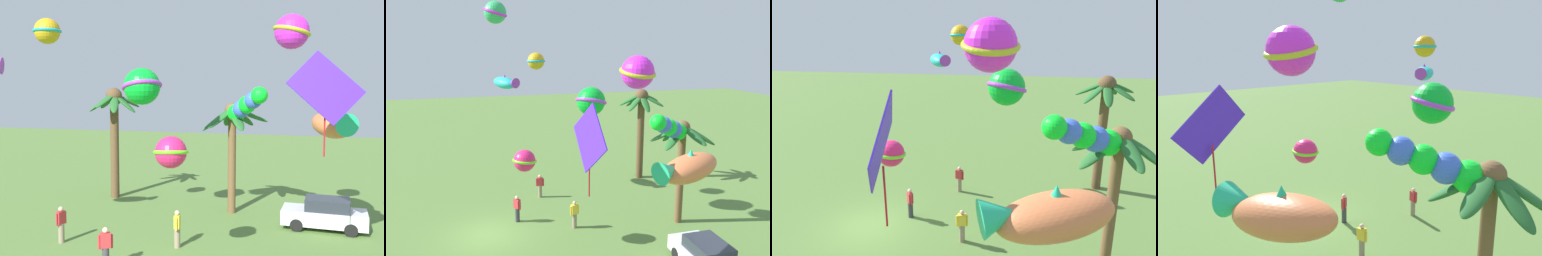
{
  "view_description": "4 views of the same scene",
  "coord_description": "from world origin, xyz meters",
  "views": [
    {
      "loc": [
        6.59,
        -11.42,
        6.3
      ],
      "look_at": [
        1.24,
        4.54,
        5.08
      ],
      "focal_mm": 39.38,
      "sensor_mm": 36.0,
      "label": 1
    },
    {
      "loc": [
        20.0,
        -0.66,
        10.07
      ],
      "look_at": [
        0.44,
        5.0,
        5.74
      ],
      "focal_mm": 36.22,
      "sensor_mm": 36.0,
      "label": 2
    },
    {
      "loc": [
        14.07,
        7.17,
        9.35
      ],
      "look_at": [
        0.37,
        4.85,
        5.39
      ],
      "focal_mm": 32.13,
      "sensor_mm": 36.0,
      "label": 3
    },
    {
      "loc": [
        10.98,
        15.22,
        9.1
      ],
      "look_at": [
        1.22,
        4.79,
        5.96
      ],
      "focal_mm": 34.7,
      "sensor_mm": 36.0,
      "label": 4
    }
  ],
  "objects": [
    {
      "name": "ground_plane",
      "position": [
        0.0,
        0.0,
        0.0
      ],
      "size": [
        120.0,
        120.0,
        0.0
      ],
      "primitive_type": "plane",
      "color": "#567A38"
    },
    {
      "name": "palm_tree_0",
      "position": [
        1.45,
        10.79,
        4.52
      ],
      "size": [
        3.67,
        3.47,
        6.02
      ],
      "color": "brown",
      "rests_on": "ground"
    },
    {
      "name": "palm_tree_1",
      "position": [
        -6.38,
        11.94,
        4.97
      ],
      "size": [
        3.15,
        3.53,
        6.91
      ],
      "color": "brown",
      "rests_on": "ground"
    },
    {
      "name": "parked_car_0",
      "position": [
        6.33,
        9.34,
        0.75
      ],
      "size": [
        3.91,
        1.77,
        1.51
      ],
      "color": "silver",
      "rests_on": "ground"
    },
    {
      "name": "spectator_0",
      "position": [
        -4.49,
        3.75,
        0.81
      ],
      "size": [
        0.32,
        0.53,
        1.59
      ],
      "color": "gray",
      "rests_on": "ground"
    },
    {
      "name": "spectator_1",
      "position": [
        0.5,
        4.78,
        0.81
      ],
      "size": [
        0.3,
        0.54,
        1.59
      ],
      "color": "gray",
      "rests_on": "ground"
    },
    {
      "name": "spectator_2",
      "position": [
        -1.17,
        1.78,
        0.81
      ],
      "size": [
        0.46,
        0.41,
        1.59
      ],
      "color": "#38383D",
      "rests_on": "ground"
    },
    {
      "name": "kite_ball_0",
      "position": [
        -4.97,
        3.75,
        9.11
      ],
      "size": [
        1.61,
        1.61,
        1.09
      ],
      "color": "gold"
    },
    {
      "name": "kite_tube_2",
      "position": [
        2.44,
        9.39,
        5.9
      ],
      "size": [
        2.42,
        2.92,
        1.79
      ],
      "color": "#0DE827"
    },
    {
      "name": "kite_fish_3",
      "position": [
        -7.38,
        2.01,
        7.56
      ],
      "size": [
        2.63,
        2.04,
        1.08
      ],
      "color": "#24BBB8"
    },
    {
      "name": "kite_ball_4",
      "position": [
        -1.87,
        6.48,
        6.82
      ],
      "size": [
        2.67,
        2.67,
        1.72
      ],
      "color": "#0BB52B"
    },
    {
      "name": "kite_ball_5",
      "position": [
        4.93,
        6.32,
        8.98
      ],
      "size": [
        1.9,
        1.9,
        1.42
      ],
      "color": "#E627E5"
    },
    {
      "name": "kite_diamond_6",
      "position": [
        6.33,
        3.75,
        6.59
      ],
      "size": [
        2.64,
        0.52,
        3.69
      ],
      "color": "#4C21ED"
    },
    {
      "name": "kite_ball_7",
      "position": [
        1.34,
        1.94,
        4.43
      ],
      "size": [
        1.6,
        1.6,
        1.11
      ],
      "color": "#EE216A"
    },
    {
      "name": "kite_ball_8",
      "position": [
        -1.6,
        1.03,
        11.8
      ],
      "size": [
        1.72,
        1.71,
        1.18
      ],
      "color": "#2EB360"
    },
    {
      "name": "kite_fish_9",
      "position": [
        6.6,
        7.9,
        5.14
      ],
      "size": [
        2.45,
        3.63,
        1.5
      ],
      "color": "#DA7241"
    }
  ]
}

